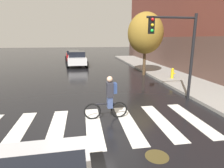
% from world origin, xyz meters
% --- Properties ---
extents(ground_plane, '(120.00, 120.00, 0.00)m').
position_xyz_m(ground_plane, '(0.00, 0.00, 0.00)').
color(ground_plane, black).
extents(crosswalk_stripes, '(8.25, 3.22, 0.01)m').
position_xyz_m(crosswalk_stripes, '(0.30, 0.00, 0.01)').
color(crosswalk_stripes, silver).
rests_on(crosswalk_stripes, ground).
extents(manhole_cover, '(0.64, 0.64, 0.01)m').
position_xyz_m(manhole_cover, '(1.86, -2.05, 0.00)').
color(manhole_cover, '#473D1E').
rests_on(manhole_cover, ground).
extents(sedan_mid, '(2.40, 4.86, 1.65)m').
position_xyz_m(sedan_mid, '(-0.57, 15.17, 0.85)').
color(sedan_mid, silver).
rests_on(sedan_mid, ground).
extents(sedan_far, '(2.36, 4.49, 1.50)m').
position_xyz_m(sedan_far, '(-1.21, 19.68, 0.77)').
color(sedan_far, maroon).
rests_on(sedan_far, ground).
extents(cyclist, '(1.71, 0.36, 1.69)m').
position_xyz_m(cyclist, '(0.94, 0.59, 0.84)').
color(cyclist, black).
rests_on(cyclist, ground).
extents(traffic_light_near, '(2.47, 0.28, 4.20)m').
position_xyz_m(traffic_light_near, '(4.47, 2.24, 2.86)').
color(traffic_light_near, black).
rests_on(traffic_light_near, ground).
extents(fire_hydrant, '(0.33, 0.22, 0.78)m').
position_xyz_m(fire_hydrant, '(6.61, 6.61, 0.53)').
color(fire_hydrant, gold).
rests_on(fire_hydrant, sidewalk).
extents(street_tree_near, '(2.89, 2.89, 5.13)m').
position_xyz_m(street_tree_near, '(5.17, 8.90, 3.46)').
color(street_tree_near, '#4C3823').
rests_on(street_tree_near, ground).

